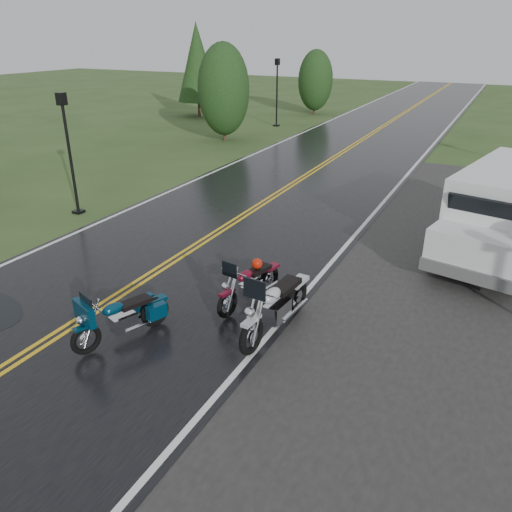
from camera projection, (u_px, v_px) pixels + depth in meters
The scene contains 11 objects.
ground at pixel (103, 307), 11.08m from camera, with size 120.00×120.00×0.00m, color #2D471E.
road at pixel (284, 190), 19.22m from camera, with size 8.00×100.00×0.04m, color black.
motorcycle_red at pixel (227, 294), 10.34m from camera, with size 0.75×2.06×1.22m, color #580A1B, non-canonical shape.
motorcycle_teal at pixel (84, 329), 9.15m from camera, with size 0.74×2.03×1.20m, color #05293D, non-canonical shape.
motorcycle_silver at pixel (251, 322), 9.10m from camera, with size 0.91×2.50×1.47m, color #B3B7BB, non-canonical shape.
van_white at pixel (445, 225), 12.39m from camera, with size 2.29×6.10×2.39m, color silver, non-canonical shape.
lamp_post_near_left at pixel (70, 155), 16.03m from camera, with size 0.34×0.34×3.94m, color black, non-canonical shape.
lamp_post_far_left at pixel (277, 93), 31.58m from camera, with size 0.36×0.36×4.15m, color black, non-canonical shape.
tree_left_mid at pixel (224, 100), 27.20m from camera, with size 2.83×2.83×4.42m, color #1E3D19, non-canonical shape.
tree_left_far at pixel (315, 87), 36.37m from camera, with size 2.51×2.51×3.86m, color #1E3D19, non-canonical shape.
pine_left_far at pixel (198, 71), 34.94m from camera, with size 2.94×2.94×6.12m, color #1E3D19, non-canonical shape.
Camera 1 is at (7.37, -7.09, 5.57)m, focal length 35.00 mm.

